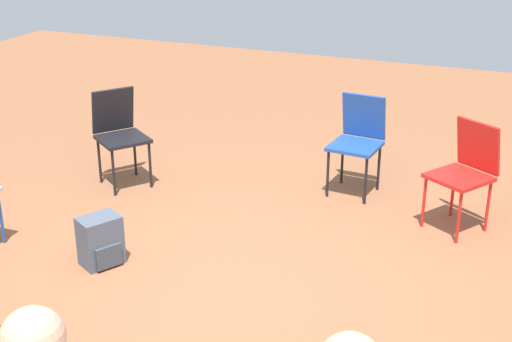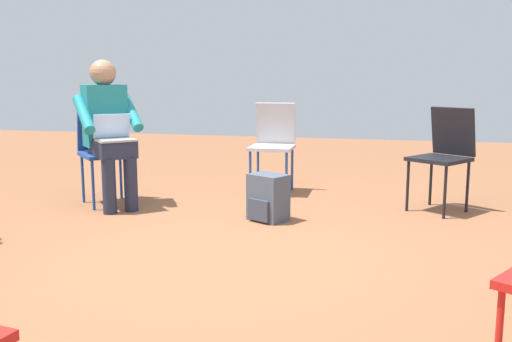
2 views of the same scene
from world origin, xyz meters
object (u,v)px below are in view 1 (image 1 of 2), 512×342
Objects in this scene: chair_southwest at (466,168)px; backpack_near_laptop_user at (101,243)px; chair_southeast at (119,130)px; chair_south at (358,137)px.

backpack_near_laptop_user is (2.27, 1.58, -0.34)m from chair_southwest.
chair_southwest is at bearing 130.38° from chair_southeast.
chair_south is 1.02m from chair_southwest.
chair_south is at bearing 9.76° from chair_southwest.
chair_south reaches higher than backpack_near_laptop_user.
chair_south is at bearing 143.13° from chair_southeast.
chair_southwest reaches higher than backpack_near_laptop_user.
chair_south and chair_southeast have the same top height.
backpack_near_laptop_user is at bearing 62.27° from chair_southeast.
chair_south is 2.36× the size of backpack_near_laptop_user.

